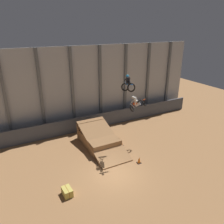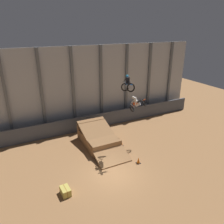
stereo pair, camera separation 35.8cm
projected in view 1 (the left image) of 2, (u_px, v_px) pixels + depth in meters
name	position (u px, v px, depth m)	size (l,w,h in m)	color
ground_plane	(115.00, 174.00, 17.61)	(60.00, 60.00, 0.00)	#996B42
arena_back_wall	(72.00, 89.00, 24.12)	(32.00, 0.40, 9.25)	#ADB2B7
lower_barrier	(78.00, 125.00, 24.46)	(31.36, 0.20, 1.70)	#474C56
dirt_ramp	(98.00, 138.00, 21.98)	(2.99, 6.37, 2.03)	olive
rider_bike_left_air	(128.00, 85.00, 18.55)	(0.99, 1.77, 1.59)	black
rider_bike_right_air	(137.00, 103.00, 21.18)	(1.66, 1.73, 1.68)	black
traffic_cone_near_ramp	(139.00, 160.00, 18.99)	(0.36, 0.36, 0.58)	black
traffic_cone_arena_edge	(121.00, 143.00, 21.76)	(0.36, 0.36, 0.58)	black
hay_bale_trackside	(67.00, 192.00, 15.38)	(0.66, 0.94, 0.57)	#CCB751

